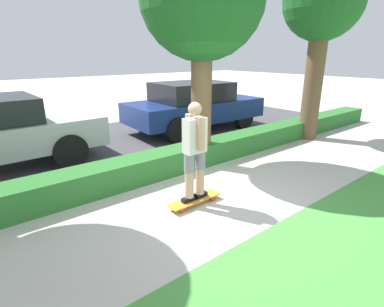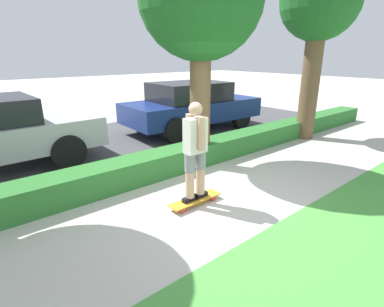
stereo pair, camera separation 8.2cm
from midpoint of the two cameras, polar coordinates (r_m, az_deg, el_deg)
The scene contains 7 objects.
ground_plane at distance 5.05m, azimuth 6.43°, elevation -8.86°, with size 60.00×60.00×0.00m, color #BCB7AD.
street_asphalt at distance 8.33m, azimuth -14.39°, elevation 1.79°, with size 16.27×5.00×0.01m.
hedge_row at distance 6.09m, azimuth -4.17°, elevation -1.52°, with size 16.27×0.60×0.47m.
skateboard at distance 4.86m, azimuth 0.99°, elevation -8.83°, with size 0.93×0.24×0.10m.
skater_person at distance 4.54m, azimuth 1.04°, elevation 0.68°, with size 0.48×0.40×1.55m.
tree_far at distance 9.10m, azimuth 23.89°, elevation 24.22°, with size 2.03×2.03×4.64m.
parked_car_middle at distance 9.48m, azimuth 0.68°, elevation 9.19°, with size 4.38×2.02×1.49m.
Camera 1 is at (-3.20, -3.16, 2.30)m, focal length 28.00 mm.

